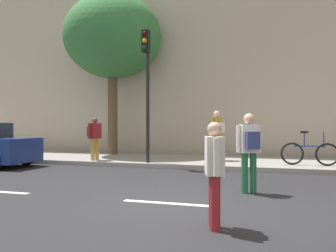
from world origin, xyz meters
The scene contains 11 objects.
ground_plane centered at (0.00, 0.00, 0.00)m, with size 80.00×80.00×0.00m, color #232326.
sidewalk_curb centered at (0.00, 7.00, 0.07)m, with size 36.00×4.00×0.15m, color gray.
lane_markings centered at (0.00, 0.00, 0.00)m, with size 25.80×0.16×0.01m.
building_backdrop centered at (0.00, 12.00, 5.82)m, with size 36.00×5.00×11.64m, color #B7A893.
traffic_light centered at (-2.46, 5.24, 3.16)m, with size 0.24×0.45×4.49m.
street_tree centered at (-5.23, 8.27, 5.31)m, with size 4.30×4.30×7.01m.
pedestrian_with_bag centered at (1.31, 1.46, 1.00)m, with size 0.50×0.49×1.68m.
pedestrian_near_pole centered at (1.09, -1.37, 0.85)m, with size 0.34×0.55×1.48m.
pedestrian_tallest centered at (-0.32, 6.83, 1.23)m, with size 0.49×0.57×1.80m.
pedestrian_in_light_jacket centered at (-4.61, 5.52, 1.08)m, with size 0.45×0.63×1.57m.
bicycle_leaning centered at (2.78, 6.09, 0.54)m, with size 1.77×0.13×1.09m.
Camera 1 is at (2.01, -6.40, 1.44)m, focal length 39.18 mm.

